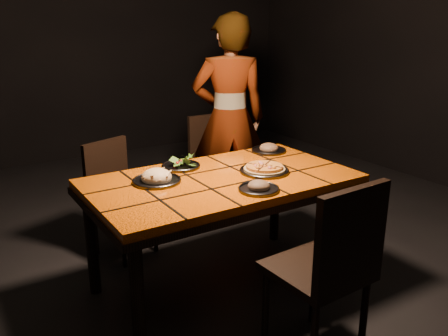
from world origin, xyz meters
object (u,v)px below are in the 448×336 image
dining_table (221,189)px  plate_pizza (264,169)px  chair_near (331,262)px  plate_pasta (157,178)px  diner (229,119)px  chair_far_left (116,190)px  chair_far_right (215,159)px

dining_table → plate_pizza: plate_pizza is taller
chair_near → plate_pasta: 1.12m
chair_near → plate_pasta: (-0.45, 1.00, 0.22)m
dining_table → diner: 1.23m
plate_pizza → chair_near: bearing=-104.2°
diner → plate_pasta: diner is taller
chair_far_left → chair_far_right: (0.98, 0.24, 0.02)m
chair_near → plate_pizza: chair_near is taller
dining_table → plate_pasta: bearing=161.0°
chair_far_left → diner: size_ratio=0.49×
dining_table → plate_pasta: plate_pasta is taller
plate_pasta → plate_pizza: bearing=-15.8°
chair_far_left → diner: bearing=-11.9°
plate_pasta → chair_near: bearing=-65.9°
chair_far_left → chair_near: bearing=-95.1°
chair_far_right → diner: diner is taller
dining_table → chair_far_right: chair_far_right is taller
chair_far_left → chair_far_right: bearing=-6.6°
chair_near → diner: size_ratio=0.56×
chair_near → diner: bearing=-110.9°
diner → plate_pizza: 1.14m
plate_pizza → plate_pasta: (-0.65, 0.18, 0.01)m
chair_near → diner: 2.00m
plate_pizza → diner: bearing=68.4°
diner → chair_near: bearing=94.6°
chair_near → diner: (0.62, 1.87, 0.31)m
chair_far_left → diner: 1.16m
chair_far_right → plate_pizza: size_ratio=2.43×
chair_near → chair_far_right: chair_near is taller
chair_near → chair_far_right: 2.02m
diner → dining_table: bearing=78.0°
dining_table → chair_far_right: size_ratio=1.84×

